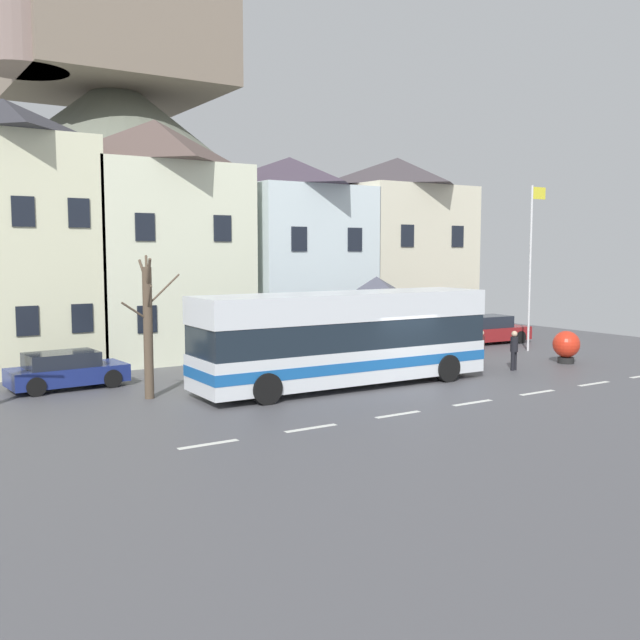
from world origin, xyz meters
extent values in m
cube|color=#505054|center=(0.00, 0.00, -0.03)|extent=(40.00, 60.00, 0.06)
cube|color=silver|center=(-9.00, -2.85, 0.00)|extent=(1.60, 0.20, 0.01)
cube|color=silver|center=(-6.00, -2.85, 0.00)|extent=(1.60, 0.20, 0.01)
cube|color=silver|center=(-3.00, -2.85, 0.00)|extent=(1.60, 0.20, 0.01)
cube|color=silver|center=(0.00, -2.85, 0.00)|extent=(1.60, 0.20, 0.01)
cube|color=silver|center=(3.00, -2.85, 0.00)|extent=(1.60, 0.20, 0.01)
cube|color=silver|center=(6.00, -2.85, 0.00)|extent=(1.60, 0.20, 0.01)
cube|color=beige|center=(-10.91, 12.17, 4.59)|extent=(5.95, 6.34, 9.17)
pyramid|color=#313137|center=(-10.91, 12.17, 9.95)|extent=(5.95, 6.34, 1.55)
cube|color=black|center=(-10.91, 8.97, 2.19)|extent=(0.80, 0.06, 1.10)
cube|color=black|center=(-8.93, 8.97, 2.19)|extent=(0.80, 0.06, 1.10)
cube|color=black|center=(-10.91, 8.97, 6.18)|extent=(0.80, 0.06, 1.10)
cube|color=black|center=(-8.93, 8.97, 6.18)|extent=(0.80, 0.06, 1.10)
cube|color=silver|center=(-4.69, 12.27, 4.23)|extent=(6.73, 6.53, 8.45)
pyramid|color=brown|center=(-4.69, 12.27, 9.48)|extent=(6.73, 6.53, 2.06)
cube|color=black|center=(-6.37, 8.97, 2.02)|extent=(0.80, 0.06, 1.10)
cube|color=black|center=(-3.01, 8.97, 2.02)|extent=(0.80, 0.06, 1.10)
cube|color=black|center=(-6.37, 8.97, 5.70)|extent=(0.80, 0.06, 1.10)
cube|color=black|center=(-3.01, 8.97, 5.70)|extent=(0.80, 0.06, 1.10)
cube|color=silver|center=(2.31, 12.42, 3.92)|extent=(6.16, 6.83, 7.84)
pyramid|color=#413745|center=(2.31, 12.42, 8.61)|extent=(6.16, 6.83, 1.54)
cube|color=black|center=(0.77, 8.97, 1.87)|extent=(0.80, 0.06, 1.10)
cube|color=black|center=(3.85, 8.97, 1.87)|extent=(0.80, 0.06, 1.10)
cube|color=black|center=(0.77, 8.97, 5.28)|extent=(0.80, 0.06, 1.10)
cube|color=black|center=(3.85, 8.97, 5.28)|extent=(0.80, 0.06, 1.10)
cube|color=beige|center=(8.75, 11.92, 4.07)|extent=(6.75, 5.83, 8.15)
pyramid|color=#423B40|center=(8.75, 11.92, 8.93)|extent=(6.75, 5.83, 1.58)
cube|color=black|center=(7.06, 8.97, 1.95)|extent=(0.80, 0.06, 1.10)
cube|color=black|center=(10.43, 8.97, 1.95)|extent=(0.80, 0.06, 1.10)
cube|color=black|center=(7.06, 8.97, 5.49)|extent=(0.80, 0.06, 1.10)
cube|color=black|center=(10.43, 8.97, 5.49)|extent=(0.80, 0.06, 1.10)
cone|color=slate|center=(-0.47, 31.33, 8.42)|extent=(42.48, 42.48, 16.83)
cube|color=gray|center=(-0.47, 31.33, 18.71)|extent=(13.06, 13.06, 6.45)
cylinder|color=gray|center=(-7.00, 28.06, 19.08)|extent=(5.29, 5.29, 7.18)
cube|color=silver|center=(-1.85, 1.59, 0.83)|extent=(10.95, 2.74, 1.16)
cube|color=#1959A5|center=(-1.85, 1.59, 0.89)|extent=(10.97, 2.76, 0.36)
cube|color=#19232D|center=(-1.85, 1.59, 1.90)|extent=(10.85, 2.70, 0.98)
cube|color=silver|center=(-1.85, 1.59, 2.85)|extent=(10.95, 2.74, 0.92)
cube|color=#19232D|center=(3.62, 1.49, 1.90)|extent=(0.10, 2.14, 0.94)
cylinder|color=black|center=(1.88, 2.74, 0.50)|extent=(1.00, 0.30, 1.00)
cylinder|color=black|center=(1.83, 0.30, 0.50)|extent=(1.00, 0.30, 1.00)
cylinder|color=black|center=(-5.53, 2.87, 0.50)|extent=(1.00, 0.30, 1.00)
cylinder|color=black|center=(-5.58, 0.43, 0.50)|extent=(1.00, 0.30, 1.00)
cylinder|color=#473D33|center=(0.89, 7.19, 1.20)|extent=(0.14, 0.14, 2.40)
cylinder|color=#473D33|center=(4.19, 7.19, 1.20)|extent=(0.14, 0.14, 2.40)
cylinder|color=#473D33|center=(0.89, 3.89, 1.20)|extent=(0.14, 0.14, 2.40)
cylinder|color=#473D33|center=(4.19, 3.89, 1.20)|extent=(0.14, 0.14, 2.40)
pyramid|color=#494B5A|center=(2.54, 5.54, 3.03)|extent=(3.60, 3.60, 1.26)
cube|color=navy|center=(-10.12, 6.52, 0.48)|extent=(4.00, 1.96, 0.59)
cube|color=#1E232D|center=(-10.31, 6.51, 1.03)|extent=(2.43, 1.66, 0.50)
cylinder|color=black|center=(-8.88, 7.42, 0.32)|extent=(0.65, 0.24, 0.64)
cylinder|color=black|center=(-8.78, 5.79, 0.32)|extent=(0.65, 0.24, 0.64)
cylinder|color=black|center=(-11.45, 7.26, 0.32)|extent=(0.65, 0.24, 0.64)
cylinder|color=black|center=(-11.35, 5.63, 0.32)|extent=(0.65, 0.24, 0.64)
cube|color=maroon|center=(11.00, 7.33, 0.51)|extent=(4.70, 2.14, 0.66)
cube|color=#1E232D|center=(10.77, 7.35, 1.13)|extent=(2.86, 1.79, 0.59)
cylinder|color=black|center=(12.57, 8.08, 0.32)|extent=(0.65, 0.25, 0.64)
cylinder|color=black|center=(12.44, 6.35, 0.32)|extent=(0.65, 0.25, 0.64)
cylinder|color=black|center=(9.56, 8.30, 0.32)|extent=(0.65, 0.25, 0.64)
cylinder|color=black|center=(9.43, 6.58, 0.32)|extent=(0.65, 0.25, 0.64)
cube|color=navy|center=(2.45, 7.24, 0.52)|extent=(4.74, 2.31, 0.67)
cube|color=#1E232D|center=(2.22, 7.21, 1.11)|extent=(2.89, 1.90, 0.51)
cylinder|color=black|center=(3.86, 8.27, 0.32)|extent=(0.66, 0.26, 0.64)
cylinder|color=black|center=(4.04, 6.51, 0.32)|extent=(0.66, 0.26, 0.64)
cylinder|color=black|center=(0.86, 7.96, 0.32)|extent=(0.66, 0.26, 0.64)
cylinder|color=black|center=(1.04, 6.20, 0.32)|extent=(0.66, 0.26, 0.64)
cylinder|color=#38332D|center=(5.57, 2.25, 0.35)|extent=(0.15, 0.15, 0.71)
cylinder|color=#38332D|center=(5.39, 2.23, 0.35)|extent=(0.15, 0.15, 0.71)
cylinder|color=#512323|center=(5.48, 2.24, 0.96)|extent=(0.28, 0.28, 0.61)
sphere|color=#D1AD89|center=(5.48, 2.24, 1.37)|extent=(0.23, 0.23, 0.23)
cylinder|color=black|center=(2.87, 3.48, 0.38)|extent=(0.13, 0.13, 0.76)
cylinder|color=black|center=(2.81, 3.67, 0.38)|extent=(0.13, 0.13, 0.76)
cylinder|color=#512323|center=(2.84, 3.58, 1.05)|extent=(0.31, 0.31, 0.68)
sphere|color=tan|center=(2.84, 3.58, 1.50)|extent=(0.22, 0.22, 0.22)
cylinder|color=black|center=(5.71, 0.73, 0.40)|extent=(0.15, 0.15, 0.80)
cylinder|color=black|center=(5.89, 0.78, 0.40)|extent=(0.15, 0.15, 0.80)
cylinder|color=black|center=(5.80, 0.75, 1.05)|extent=(0.30, 0.30, 0.60)
sphere|color=#D1AD89|center=(5.80, 0.75, 1.47)|extent=(0.23, 0.23, 0.23)
cylinder|color=#2D2D38|center=(3.82, 3.70, 0.40)|extent=(0.15, 0.15, 0.81)
cylinder|color=#2D2D38|center=(4.01, 3.66, 0.40)|extent=(0.15, 0.15, 0.81)
cylinder|color=#232B38|center=(3.92, 3.68, 1.04)|extent=(0.31, 0.31, 0.57)
sphere|color=#D1AD89|center=(3.92, 3.68, 1.43)|extent=(0.22, 0.22, 0.22)
cube|color=brown|center=(4.83, 7.29, 0.45)|extent=(1.72, 0.45, 0.08)
cube|color=brown|center=(4.83, 7.52, 0.67)|extent=(1.72, 0.06, 0.40)
cube|color=#2D2D33|center=(4.05, 7.29, 0.23)|extent=(0.08, 0.36, 0.45)
cube|color=#2D2D33|center=(5.61, 7.29, 0.23)|extent=(0.08, 0.36, 0.45)
cylinder|color=silver|center=(10.64, 4.26, 3.90)|extent=(0.10, 0.10, 7.79)
cube|color=yellow|center=(11.09, 4.26, 7.44)|extent=(0.90, 0.03, 0.56)
cylinder|color=black|center=(9.04, 0.80, 0.12)|extent=(0.68, 0.68, 0.25)
sphere|color=red|center=(9.04, 0.80, 0.82)|extent=(1.13, 1.13, 1.13)
cylinder|color=brown|center=(-8.32, 3.32, 2.13)|extent=(0.30, 0.30, 4.25)
cylinder|color=brown|center=(-8.15, 3.83, 4.20)|extent=(0.45, 1.11, 0.85)
cylinder|color=brown|center=(-8.39, 2.92, 3.28)|extent=(0.22, 0.85, 0.86)
cylinder|color=brown|center=(-8.76, 3.26, 2.86)|extent=(0.92, 0.20, 0.64)
cylinder|color=brown|center=(-8.31, 3.67, 4.09)|extent=(0.10, 0.77, 0.79)
cylinder|color=brown|center=(-8.38, 2.99, 4.05)|extent=(0.22, 0.74, 0.99)
cylinder|color=brown|center=(-7.79, 3.28, 3.51)|extent=(1.11, 0.13, 1.03)
camera|label=1|loc=(-16.14, -19.07, 4.80)|focal=40.60mm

